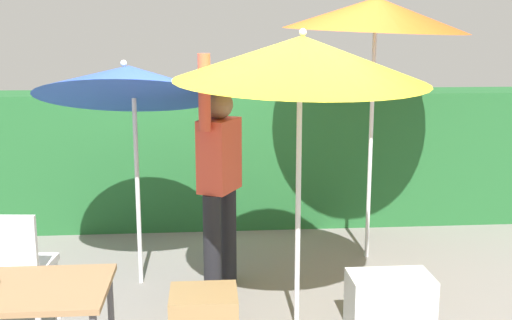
{
  "coord_description": "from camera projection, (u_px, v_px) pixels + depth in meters",
  "views": [
    {
      "loc": [
        -0.36,
        -4.21,
        2.04
      ],
      "look_at": [
        0.0,
        0.3,
        1.1
      ],
      "focal_mm": 43.89,
      "sensor_mm": 36.0,
      "label": 1
    }
  ],
  "objects": [
    {
      "name": "umbrella_rainbow",
      "position": [
        129.0,
        82.0,
        4.82
      ],
      "size": [
        1.44,
        1.45,
        1.98
      ],
      "color": "silver",
      "rests_on": "ground_plane"
    },
    {
      "name": "crate_cardboard",
      "position": [
        204.0,
        316.0,
        4.18
      ],
      "size": [
        0.45,
        0.39,
        0.34
      ],
      "primitive_type": "cube",
      "color": "#9E7A4C",
      "rests_on": "ground_plane"
    },
    {
      "name": "ground_plane",
      "position": [
        259.0,
        316.0,
        4.55
      ],
      "size": [
        24.0,
        24.0,
        0.0
      ],
      "primitive_type": "plane",
      "color": "gray"
    },
    {
      "name": "umbrella_yellow",
      "position": [
        301.0,
        59.0,
        4.04
      ],
      "size": [
        1.68,
        1.69,
        2.07
      ],
      "color": "silver",
      "rests_on": "ground_plane"
    },
    {
      "name": "chair_plastic",
      "position": [
        12.0,
        265.0,
        4.16
      ],
      "size": [
        0.48,
        0.48,
        0.89
      ],
      "color": "silver",
      "rests_on": "ground_plane"
    },
    {
      "name": "umbrella_orange",
      "position": [
        376.0,
        15.0,
        5.32
      ],
      "size": [
        1.6,
        1.6,
        2.36
      ],
      "color": "silver",
      "rests_on": "ground_plane"
    },
    {
      "name": "person_vendor",
      "position": [
        219.0,
        176.0,
        4.84
      ],
      "size": [
        0.36,
        0.53,
        1.88
      ],
      "color": "black",
      "rests_on": "ground_plane"
    },
    {
      "name": "cooler_box",
      "position": [
        390.0,
        303.0,
        4.31
      ],
      "size": [
        0.57,
        0.34,
        0.4
      ],
      "primitive_type": "cube",
      "color": "silver",
      "rests_on": "ground_plane"
    },
    {
      "name": "folding_table",
      "position": [
        31.0,
        304.0,
        3.23
      ],
      "size": [
        0.8,
        0.6,
        0.75
      ],
      "color": "#4C4C51",
      "rests_on": "ground_plane"
    },
    {
      "name": "hedge_row",
      "position": [
        241.0,
        158.0,
        6.69
      ],
      "size": [
        8.0,
        0.7,
        1.41
      ],
      "primitive_type": "cube",
      "color": "#23602D",
      "rests_on": "ground_plane"
    }
  ]
}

